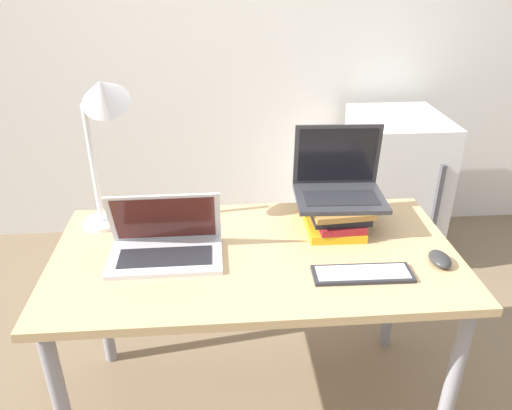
{
  "coord_description": "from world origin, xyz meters",
  "views": [
    {
      "loc": [
        -0.11,
        -1.08,
        1.64
      ],
      "look_at": [
        0.0,
        0.36,
        0.9
      ],
      "focal_mm": 35.0,
      "sensor_mm": 36.0,
      "label": 1
    }
  ],
  "objects_px": {
    "mouse": "(440,259)",
    "mini_fridge": "(392,187)",
    "laptop_left": "(165,244)",
    "book_stack": "(335,213)",
    "desk_lamp": "(102,111)",
    "laptop_on_books": "(339,183)",
    "wireless_keyboard": "(362,274)"
  },
  "relations": [
    {
      "from": "book_stack",
      "to": "desk_lamp",
      "type": "distance_m",
      "value": 0.89
    },
    {
      "from": "desk_lamp",
      "to": "laptop_left",
      "type": "bearing_deg",
      "value": -47.0
    },
    {
      "from": "mouse",
      "to": "mini_fridge",
      "type": "height_order",
      "value": "mini_fridge"
    },
    {
      "from": "desk_lamp",
      "to": "mini_fridge",
      "type": "xyz_separation_m",
      "value": [
        1.37,
        0.89,
        -0.75
      ]
    },
    {
      "from": "book_stack",
      "to": "wireless_keyboard",
      "type": "bearing_deg",
      "value": -86.36
    },
    {
      "from": "laptop_on_books",
      "to": "wireless_keyboard",
      "type": "distance_m",
      "value": 0.39
    },
    {
      "from": "mouse",
      "to": "laptop_left",
      "type": "bearing_deg",
      "value": 172.3
    },
    {
      "from": "book_stack",
      "to": "mini_fridge",
      "type": "relative_size",
      "value": 0.34
    },
    {
      "from": "laptop_left",
      "to": "mini_fridge",
      "type": "xyz_separation_m",
      "value": [
        1.18,
        1.09,
        -0.35
      ]
    },
    {
      "from": "mini_fridge",
      "to": "laptop_left",
      "type": "bearing_deg",
      "value": -137.2
    },
    {
      "from": "mouse",
      "to": "laptop_on_books",
      "type": "bearing_deg",
      "value": 131.9
    },
    {
      "from": "wireless_keyboard",
      "to": "desk_lamp",
      "type": "bearing_deg",
      "value": 155.51
    },
    {
      "from": "book_stack",
      "to": "laptop_on_books",
      "type": "relative_size",
      "value": 0.88
    },
    {
      "from": "laptop_left",
      "to": "book_stack",
      "type": "relative_size",
      "value": 1.29
    },
    {
      "from": "laptop_left",
      "to": "wireless_keyboard",
      "type": "relative_size",
      "value": 1.18
    },
    {
      "from": "laptop_left",
      "to": "book_stack",
      "type": "xyz_separation_m",
      "value": [
        0.61,
        0.16,
        0.01
      ]
    },
    {
      "from": "book_stack",
      "to": "laptop_on_books",
      "type": "bearing_deg",
      "value": 63.66
    },
    {
      "from": "laptop_left",
      "to": "mouse",
      "type": "distance_m",
      "value": 0.91
    },
    {
      "from": "laptop_left",
      "to": "mouse",
      "type": "height_order",
      "value": "laptop_left"
    },
    {
      "from": "laptop_on_books",
      "to": "mini_fridge",
      "type": "relative_size",
      "value": 0.39
    },
    {
      "from": "book_stack",
      "to": "mouse",
      "type": "distance_m",
      "value": 0.4
    },
    {
      "from": "book_stack",
      "to": "wireless_keyboard",
      "type": "distance_m",
      "value": 0.33
    },
    {
      "from": "laptop_left",
      "to": "desk_lamp",
      "type": "relative_size",
      "value": 0.63
    },
    {
      "from": "laptop_on_books",
      "to": "mouse",
      "type": "distance_m",
      "value": 0.44
    },
    {
      "from": "mouse",
      "to": "mini_fridge",
      "type": "bearing_deg",
      "value": 76.87
    },
    {
      "from": "laptop_on_books",
      "to": "desk_lamp",
      "type": "relative_size",
      "value": 0.55
    },
    {
      "from": "wireless_keyboard",
      "to": "book_stack",
      "type": "bearing_deg",
      "value": 93.64
    },
    {
      "from": "wireless_keyboard",
      "to": "mouse",
      "type": "distance_m",
      "value": 0.27
    },
    {
      "from": "laptop_left",
      "to": "wireless_keyboard",
      "type": "distance_m",
      "value": 0.65
    },
    {
      "from": "book_stack",
      "to": "mini_fridge",
      "type": "distance_m",
      "value": 1.16
    },
    {
      "from": "book_stack",
      "to": "laptop_on_books",
      "type": "distance_m",
      "value": 0.11
    },
    {
      "from": "mouse",
      "to": "desk_lamp",
      "type": "height_order",
      "value": "desk_lamp"
    }
  ]
}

